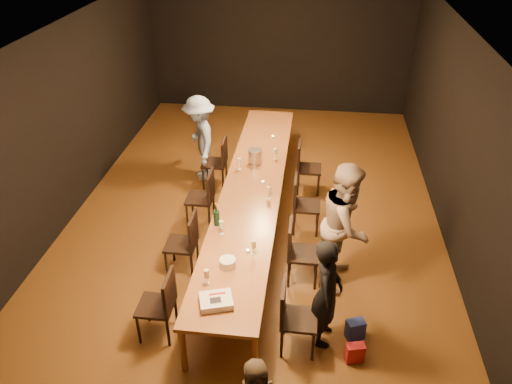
# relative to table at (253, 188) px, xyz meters

# --- Properties ---
(ground) EXTENTS (10.00, 10.00, 0.00)m
(ground) POSITION_rel_table_xyz_m (0.00, 0.00, -0.70)
(ground) COLOR #432410
(ground) RESTS_ON ground
(room_shell) EXTENTS (6.04, 10.04, 3.02)m
(room_shell) POSITION_rel_table_xyz_m (0.00, 0.00, 1.38)
(room_shell) COLOR black
(room_shell) RESTS_ON ground
(table) EXTENTS (0.90, 6.00, 0.75)m
(table) POSITION_rel_table_xyz_m (0.00, 0.00, 0.00)
(table) COLOR brown
(table) RESTS_ON ground
(chair_right_0) EXTENTS (0.42, 0.42, 0.93)m
(chair_right_0) POSITION_rel_table_xyz_m (0.85, -2.40, -0.24)
(chair_right_0) COLOR black
(chair_right_0) RESTS_ON ground
(chair_right_1) EXTENTS (0.42, 0.42, 0.93)m
(chair_right_1) POSITION_rel_table_xyz_m (0.85, -1.20, -0.24)
(chair_right_1) COLOR black
(chair_right_1) RESTS_ON ground
(chair_right_2) EXTENTS (0.42, 0.42, 0.93)m
(chair_right_2) POSITION_rel_table_xyz_m (0.85, 0.00, -0.24)
(chair_right_2) COLOR black
(chair_right_2) RESTS_ON ground
(chair_right_3) EXTENTS (0.42, 0.42, 0.93)m
(chair_right_3) POSITION_rel_table_xyz_m (0.85, 1.20, -0.24)
(chair_right_3) COLOR black
(chair_right_3) RESTS_ON ground
(chair_left_0) EXTENTS (0.42, 0.42, 0.93)m
(chair_left_0) POSITION_rel_table_xyz_m (-0.85, -2.40, -0.24)
(chair_left_0) COLOR black
(chair_left_0) RESTS_ON ground
(chair_left_1) EXTENTS (0.42, 0.42, 0.93)m
(chair_left_1) POSITION_rel_table_xyz_m (-0.85, -1.20, -0.24)
(chair_left_1) COLOR black
(chair_left_1) RESTS_ON ground
(chair_left_2) EXTENTS (0.42, 0.42, 0.93)m
(chair_left_2) POSITION_rel_table_xyz_m (-0.85, 0.00, -0.24)
(chair_left_2) COLOR black
(chair_left_2) RESTS_ON ground
(chair_left_3) EXTENTS (0.42, 0.42, 0.93)m
(chair_left_3) POSITION_rel_table_xyz_m (-0.85, 1.20, -0.24)
(chair_left_3) COLOR black
(chair_left_3) RESTS_ON ground
(woman_birthday) EXTENTS (0.38, 0.55, 1.44)m
(woman_birthday) POSITION_rel_table_xyz_m (1.15, -2.22, 0.02)
(woman_birthday) COLOR black
(woman_birthday) RESTS_ON ground
(woman_tan) EXTENTS (0.89, 1.02, 1.79)m
(woman_tan) POSITION_rel_table_xyz_m (1.38, -1.08, 0.19)
(woman_tan) COLOR tan
(woman_tan) RESTS_ON ground
(man_blue) EXTENTS (0.96, 1.18, 1.59)m
(man_blue) POSITION_rel_table_xyz_m (-1.15, 1.46, 0.09)
(man_blue) COLOR #849DCC
(man_blue) RESTS_ON ground
(gift_bag_red) EXTENTS (0.23, 0.16, 0.25)m
(gift_bag_red) POSITION_rel_table_xyz_m (1.51, -2.53, -0.58)
(gift_bag_red) COLOR #B41B23
(gift_bag_red) RESTS_ON ground
(gift_bag_blue) EXTENTS (0.25, 0.21, 0.27)m
(gift_bag_blue) POSITION_rel_table_xyz_m (1.53, -2.18, -0.57)
(gift_bag_blue) COLOR #273DAA
(gift_bag_blue) RESTS_ON ground
(birthday_cake) EXTENTS (0.43, 0.38, 0.08)m
(birthday_cake) POSITION_rel_table_xyz_m (-0.07, -2.57, 0.09)
(birthday_cake) COLOR white
(birthday_cake) RESTS_ON table
(plate_stack) EXTENTS (0.23, 0.23, 0.11)m
(plate_stack) POSITION_rel_table_xyz_m (-0.05, -1.93, 0.10)
(plate_stack) COLOR white
(plate_stack) RESTS_ON table
(champagne_bottle) EXTENTS (0.08, 0.08, 0.34)m
(champagne_bottle) POSITION_rel_table_xyz_m (-0.35, -1.09, 0.22)
(champagne_bottle) COLOR black
(champagne_bottle) RESTS_ON table
(ice_bucket) EXTENTS (0.30, 0.30, 0.25)m
(ice_bucket) POSITION_rel_table_xyz_m (-0.05, 0.74, 0.17)
(ice_bucket) COLOR #AAAAAF
(ice_bucket) RESTS_ON table
(wineglass_0) EXTENTS (0.06, 0.06, 0.21)m
(wineglass_0) POSITION_rel_table_xyz_m (-0.24, -2.27, 0.15)
(wineglass_0) COLOR beige
(wineglass_0) RESTS_ON table
(wineglass_1) EXTENTS (0.06, 0.06, 0.21)m
(wineglass_1) POSITION_rel_table_xyz_m (0.23, -1.65, 0.15)
(wineglass_1) COLOR beige
(wineglass_1) RESTS_ON table
(wineglass_2) EXTENTS (0.06, 0.06, 0.21)m
(wineglass_2) POSITION_rel_table_xyz_m (-0.25, -1.28, 0.15)
(wineglass_2) COLOR silver
(wineglass_2) RESTS_ON table
(wineglass_3) EXTENTS (0.06, 0.06, 0.21)m
(wineglass_3) POSITION_rel_table_xyz_m (0.28, -0.34, 0.15)
(wineglass_3) COLOR beige
(wineglass_3) RESTS_ON table
(wineglass_4) EXTENTS (0.06, 0.06, 0.21)m
(wineglass_4) POSITION_rel_table_xyz_m (-0.28, 0.49, 0.15)
(wineglass_4) COLOR silver
(wineglass_4) RESTS_ON table
(wineglass_5) EXTENTS (0.06, 0.06, 0.21)m
(wineglass_5) POSITION_rel_table_xyz_m (0.27, 0.90, 0.15)
(wineglass_5) COLOR silver
(wineglass_5) RESTS_ON table
(tealight_near) EXTENTS (0.05, 0.05, 0.03)m
(tealight_near) POSITION_rel_table_xyz_m (0.15, -1.62, 0.06)
(tealight_near) COLOR #B2B7B2
(tealight_near) RESTS_ON table
(tealight_mid) EXTENTS (0.05, 0.05, 0.03)m
(tealight_mid) POSITION_rel_table_xyz_m (0.15, 0.10, 0.06)
(tealight_mid) COLOR #B2B7B2
(tealight_mid) RESTS_ON table
(tealight_far) EXTENTS (0.05, 0.05, 0.03)m
(tealight_far) POSITION_rel_table_xyz_m (0.15, 1.75, 0.06)
(tealight_far) COLOR #B2B7B2
(tealight_far) RESTS_ON table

